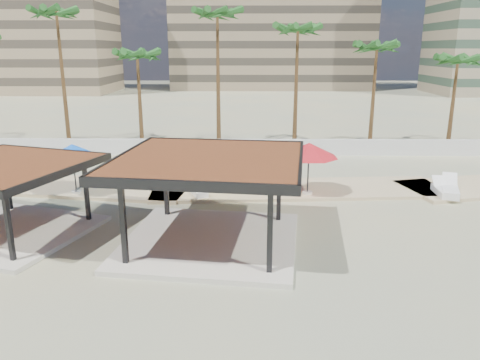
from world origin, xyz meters
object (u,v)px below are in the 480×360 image
Objects in this scene: pavilion_central at (210,192)px; lounger_c at (443,191)px; pavilion_west at (7,193)px; lounger_a at (198,190)px; lounger_b at (450,190)px; umbrella_c at (309,150)px.

lounger_c is at bearing 34.98° from pavilion_central.
lounger_a is at bearing 54.57° from pavilion_west.
lounger_b is 0.39m from lounger_c.
lounger_a is 0.95× the size of lounger_c.
lounger_a is at bearing 109.12° from lounger_b.
pavilion_central is 4.01× the size of lounger_a.
lounger_b is 1.21× the size of lounger_c.
umbrella_c is (4.70, 6.24, 0.38)m from pavilion_central.
umbrella_c is 1.60× the size of lounger_b.
pavilion_central is 3.81× the size of lounger_c.
lounger_b is (7.55, 0.00, -2.15)m from umbrella_c.
lounger_a is 13.03m from lounger_c.
pavilion_central reaches higher than lounger_a.
pavilion_central is at bearing 136.07° from lounger_b.
lounger_b reaches higher than lounger_c.
pavilion_central is at bearing 12.79° from pavilion_west.
umbrella_c is at bearing 109.09° from lounger_b.
lounger_b is (13.41, 0.01, 0.05)m from lounger_a.
pavilion_west is 3.08× the size of lounger_b.
umbrella_c is 1.93× the size of lounger_c.
umbrella_c is 7.49m from lounger_c.
lounger_c is at bearing -112.71° from lounger_a.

